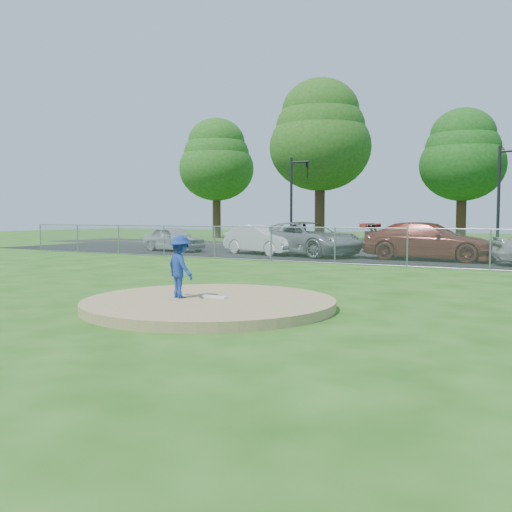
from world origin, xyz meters
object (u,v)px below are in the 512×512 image
at_px(parked_car_silver, 174,239).
at_px(parked_car_darkred, 429,241).
at_px(traffic_cone, 269,248).
at_px(tree_center, 463,155).
at_px(pitcher, 180,267).
at_px(parked_car_gray, 306,239).
at_px(tree_far_left, 216,160).
at_px(parked_car_white, 263,240).
at_px(traffic_signal_left, 295,194).
at_px(tree_left, 320,135).

distance_m(parked_car_silver, parked_car_darkred, 13.92).
bearing_deg(traffic_cone, tree_center, 72.75).
relative_size(pitcher, parked_car_gray, 0.22).
bearing_deg(parked_car_silver, parked_car_gray, -73.65).
distance_m(tree_far_left, parked_car_silver, 20.84).
bearing_deg(parked_car_white, parked_car_gray, -68.02).
relative_size(parked_car_gray, parked_car_darkred, 1.04).
bearing_deg(traffic_signal_left, parked_car_gray, -59.25).
relative_size(tree_far_left, traffic_signal_left, 1.92).
distance_m(pitcher, traffic_cone, 16.58).
bearing_deg(parked_car_darkred, parked_car_gray, 91.93).
height_order(traffic_cone, parked_car_gray, parked_car_gray).
height_order(traffic_cone, parked_car_white, parked_car_white).
bearing_deg(traffic_signal_left, traffic_cone, -74.23).
bearing_deg(tree_far_left, traffic_signal_left, -39.73).
relative_size(tree_far_left, parked_car_white, 2.34).
distance_m(traffic_signal_left, pitcher, 23.75).
relative_size(parked_car_silver, parked_car_darkred, 0.70).
xyz_separation_m(traffic_signal_left, traffic_cone, (1.92, -6.81, -2.98)).
distance_m(traffic_cone, parked_car_silver, 6.18).
bearing_deg(traffic_cone, tree_far_left, 130.41).
relative_size(tree_center, traffic_cone, 13.19).
bearing_deg(tree_left, parked_car_white, -76.95).
xyz_separation_m(pitcher, parked_car_darkred, (1.53, 16.06, -0.02)).
height_order(traffic_signal_left, parked_car_darkred, traffic_signal_left).
distance_m(traffic_cone, parked_car_white, 0.79).
distance_m(tree_center, traffic_signal_left, 14.63).
distance_m(tree_center, parked_car_gray, 19.54).
height_order(tree_center, traffic_signal_left, tree_center).
bearing_deg(parked_car_gray, traffic_cone, 125.32).
height_order(tree_far_left, parked_car_darkred, tree_far_left).
height_order(tree_far_left, traffic_signal_left, tree_far_left).
bearing_deg(traffic_cone, parked_car_gray, 16.43).
distance_m(tree_left, parked_car_gray, 17.99).
distance_m(pitcher, parked_car_darkred, 16.13).
bearing_deg(tree_far_left, parked_car_white, -50.11).
bearing_deg(tree_center, pitcher, -89.39).
bearing_deg(pitcher, tree_center, -64.66).
relative_size(tree_left, parked_car_gray, 2.07).
bearing_deg(parked_car_white, parked_car_silver, 110.63).
distance_m(traffic_signal_left, parked_car_white, 7.07).
distance_m(traffic_cone, parked_car_gray, 1.94).
distance_m(tree_far_left, pitcher, 39.94).
xyz_separation_m(parked_car_white, parked_car_gray, (2.39, 0.17, 0.09)).
bearing_deg(tree_center, parked_car_silver, -122.72).
bearing_deg(traffic_signal_left, tree_left, 103.96).
relative_size(tree_left, parked_car_silver, 3.07).
distance_m(traffic_signal_left, traffic_cone, 7.68).
height_order(parked_car_silver, parked_car_gray, parked_car_gray).
relative_size(tree_far_left, pitcher, 7.93).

